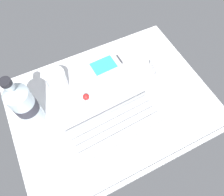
# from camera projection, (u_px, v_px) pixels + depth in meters

# --- Properties ---
(ground_plane) EXTENTS (0.64, 0.48, 0.03)m
(ground_plane) POSITION_uv_depth(u_px,v_px,m) (112.00, 104.00, 0.67)
(ground_plane) COLOR silver
(keyboard) EXTENTS (0.29, 0.12, 0.02)m
(keyboard) POSITION_uv_depth(u_px,v_px,m) (116.00, 126.00, 0.61)
(keyboard) COLOR #93969B
(keyboard) RESTS_ON ground_plane
(handheld_device) EXTENTS (0.13, 0.08, 0.02)m
(handheld_device) POSITION_uv_depth(u_px,v_px,m) (104.00, 66.00, 0.72)
(handheld_device) COLOR #B7BABF
(handheld_device) RESTS_ON ground_plane
(juice_cup) EXTENTS (0.06, 0.06, 0.09)m
(juice_cup) POSITION_uv_depth(u_px,v_px,m) (57.00, 82.00, 0.65)
(juice_cup) COLOR silver
(juice_cup) RESTS_ON ground_plane
(water_bottle) EXTENTS (0.07, 0.07, 0.21)m
(water_bottle) POSITION_uv_depth(u_px,v_px,m) (24.00, 104.00, 0.56)
(water_bottle) COLOR silver
(water_bottle) RESTS_ON ground_plane
(charger_block) EXTENTS (0.08, 0.07, 0.02)m
(charger_block) POSITION_uv_depth(u_px,v_px,m) (162.00, 66.00, 0.72)
(charger_block) COLOR white
(charger_block) RESTS_ON ground_plane
(trackball_mouse) EXTENTS (0.02, 0.02, 0.02)m
(trackball_mouse) POSITION_uv_depth(u_px,v_px,m) (86.00, 97.00, 0.66)
(trackball_mouse) COLOR red
(trackball_mouse) RESTS_ON ground_plane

